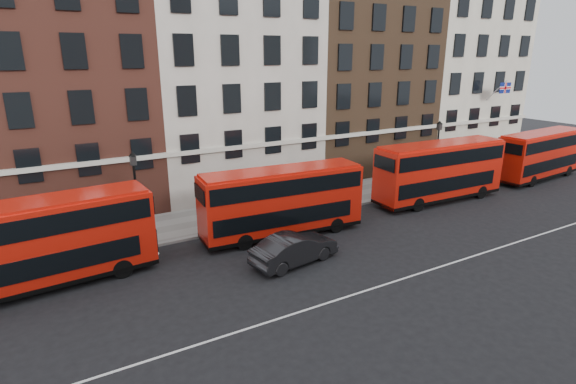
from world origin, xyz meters
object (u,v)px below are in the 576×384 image
bus_d (540,154)px  car_front (294,249)px  traffic_light (502,150)px  bus_b (282,200)px  bus_a (38,243)px  bus_c (439,170)px

bus_d → car_front: (-27.11, -3.66, -1.44)m
bus_d → traffic_light: 3.09m
bus_b → bus_d: 25.84m
bus_a → bus_d: 38.70m
traffic_light → car_front: bearing=-166.7°
bus_b → bus_c: bearing=4.4°
bus_b → bus_c: bus_c is taller
bus_b → traffic_light: size_ratio=3.08×
bus_b → bus_d: bearing=4.4°
car_front → bus_d: bearing=-91.7°
bus_c → traffic_light: (10.35, 2.22, 0.07)m
bus_b → car_front: bus_b is taller
bus_d → traffic_light: (-2.14, 2.22, 0.20)m
bus_c → car_front: (-14.62, -3.66, -1.57)m
bus_b → bus_d: bus_d is taller
car_front → traffic_light: (24.98, 5.88, 1.64)m
bus_b → car_front: bearing=-104.7°
bus_a → bus_c: bus_c is taller
traffic_light → bus_d: bearing=-46.1°
bus_c → bus_d: bearing=2.1°
bus_d → traffic_light: bus_d is taller
bus_a → bus_b: size_ratio=1.03×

